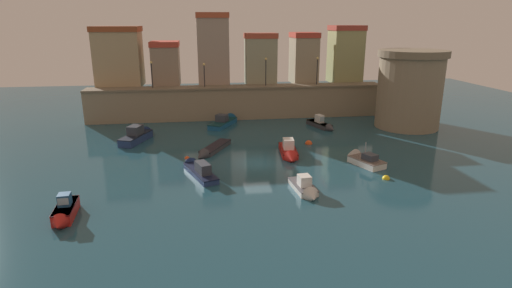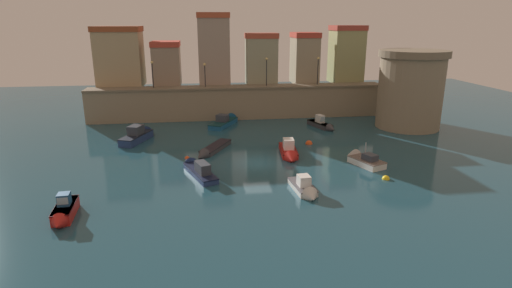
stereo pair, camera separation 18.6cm
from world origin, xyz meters
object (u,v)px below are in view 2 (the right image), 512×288
at_px(quay_lamp_3, 318,66).
at_px(quay_lamp_0, 152,70).
at_px(moored_boat_4, 289,152).
at_px(moored_boat_3, 323,125).
at_px(quay_lamp_1, 205,71).
at_px(moored_boat_2, 140,135).
at_px(moored_boat_6, 305,189).
at_px(moored_boat_5, 64,212).
at_px(moored_boat_7, 211,150).
at_px(quay_lamp_2, 267,67).
at_px(moored_boat_0, 361,159).
at_px(mooring_buoy_1, 309,144).
at_px(mooring_buoy_2, 386,179).
at_px(fortress_tower, 410,89).
at_px(moored_boat_8, 197,168).
at_px(mooring_buoy_0, 187,159).
at_px(moored_boat_1, 227,121).

bearing_deg(quay_lamp_3, quay_lamp_0, 180.00).
bearing_deg(moored_boat_4, moored_boat_3, 153.51).
relative_size(quay_lamp_1, moored_boat_2, 0.48).
relative_size(moored_boat_4, moored_boat_6, 1.30).
height_order(moored_boat_5, moored_boat_7, moored_boat_5).
xyz_separation_m(quay_lamp_0, quay_lamp_2, (14.70, 0.00, 0.15)).
bearing_deg(moored_boat_0, moored_boat_2, 41.42).
height_order(mooring_buoy_1, mooring_buoy_2, mooring_buoy_1).
relative_size(fortress_tower, quay_lamp_1, 3.03).
relative_size(quay_lamp_0, quay_lamp_1, 1.11).
bearing_deg(moored_boat_5, quay_lamp_3, 134.22).
distance_m(moored_boat_8, mooring_buoy_2, 15.86).
distance_m(moored_boat_0, moored_boat_5, 24.82).
relative_size(moored_boat_3, mooring_buoy_0, 10.71).
distance_m(quay_lamp_2, mooring_buoy_0, 20.57).
bearing_deg(moored_boat_6, quay_lamp_0, -157.70).
height_order(moored_boat_8, mooring_buoy_1, moored_boat_8).
distance_m(moored_boat_6, mooring_buoy_1, 13.23).
distance_m(quay_lamp_0, mooring_buoy_1, 22.72).
xyz_separation_m(quay_lamp_0, moored_boat_4, (14.23, -17.09, -6.12)).
height_order(quay_lamp_1, moored_boat_7, quay_lamp_1).
bearing_deg(moored_boat_8, moored_boat_2, 9.47).
bearing_deg(quay_lamp_2, moored_boat_0, -74.36).
bearing_deg(moored_boat_4, moored_boat_8, -63.34).
bearing_deg(quay_lamp_0, moored_boat_1, -20.15).
bearing_deg(quay_lamp_3, moored_boat_3, -99.04).
distance_m(fortress_tower, moored_boat_8, 28.79).
height_order(quay_lamp_0, mooring_buoy_2, quay_lamp_0).
bearing_deg(moored_boat_4, moored_boat_2, -111.82).
bearing_deg(moored_boat_1, moored_boat_6, -140.96).
distance_m(moored_boat_0, moored_boat_6, 9.04).
height_order(moored_boat_2, moored_boat_8, moored_boat_2).
bearing_deg(moored_boat_8, moored_boat_1, -31.73).
bearing_deg(mooring_buoy_2, fortress_tower, 58.25).
xyz_separation_m(fortress_tower, moored_boat_1, (-21.83, 4.50, -4.27)).
xyz_separation_m(quay_lamp_2, moored_boat_7, (-7.95, -15.02, -6.43)).
relative_size(moored_boat_4, mooring_buoy_2, 8.83).
height_order(moored_boat_6, moored_boat_8, moored_boat_8).
bearing_deg(quay_lamp_2, moored_boat_7, -117.87).
distance_m(quay_lamp_3, moored_boat_0, 21.09).
bearing_deg(quay_lamp_1, moored_boat_6, -75.11).
distance_m(quay_lamp_2, mooring_buoy_2, 25.77).
distance_m(moored_boat_3, moored_boat_4, 11.94).
distance_m(quay_lamp_0, moored_boat_7, 17.63).
xyz_separation_m(fortress_tower, moored_boat_6, (-17.38, -18.23, -4.34)).
height_order(quay_lamp_3, moored_boat_7, quay_lamp_3).
height_order(moored_boat_6, mooring_buoy_1, moored_boat_6).
height_order(quay_lamp_1, mooring_buoy_1, quay_lamp_1).
xyz_separation_m(quay_lamp_2, moored_boat_0, (5.62, -20.08, -6.30)).
relative_size(moored_boat_6, mooring_buoy_2, 6.80).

